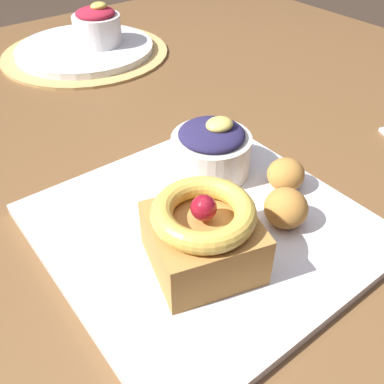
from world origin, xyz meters
name	(u,v)px	position (x,y,z in m)	size (l,w,h in m)	color
dining_table	(87,203)	(0.00, 0.00, 0.65)	(1.50, 1.12, 0.73)	brown
woven_placemat	(86,53)	(0.17, 0.31, 0.73)	(0.31, 0.31, 0.01)	tan
front_plate	(204,227)	(0.04, -0.21, 0.74)	(0.30, 0.30, 0.01)	white
cake_slice	(203,234)	(0.01, -0.25, 0.78)	(0.11, 0.11, 0.08)	#B77F3D
berry_ramekin	(211,149)	(0.11, -0.14, 0.77)	(0.09, 0.09, 0.07)	silver
fritter_front	(286,208)	(0.11, -0.26, 0.76)	(0.04, 0.04, 0.04)	#BC7F38
fritter_middle	(286,174)	(0.15, -0.22, 0.76)	(0.04, 0.04, 0.04)	#BC7F38
back_plate	(85,49)	(0.17, 0.31, 0.74)	(0.26, 0.26, 0.01)	white
back_ramekin	(97,26)	(0.19, 0.30, 0.78)	(0.09, 0.09, 0.08)	white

